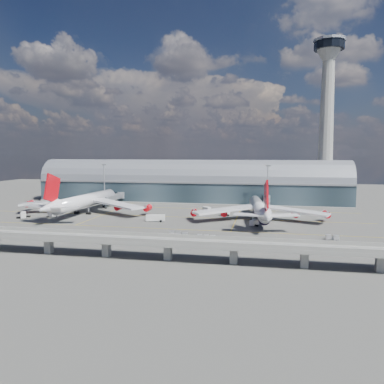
% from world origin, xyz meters
% --- Properties ---
extents(ground, '(500.00, 500.00, 0.00)m').
position_xyz_m(ground, '(0.00, 0.00, 0.00)').
color(ground, '#474744').
rests_on(ground, ground).
extents(taxi_lines, '(200.00, 80.12, 0.01)m').
position_xyz_m(taxi_lines, '(0.00, 22.11, 0.01)').
color(taxi_lines, gold).
rests_on(taxi_lines, ground).
extents(terminal, '(200.00, 30.00, 28.00)m').
position_xyz_m(terminal, '(0.00, 77.99, 11.34)').
color(terminal, '#1E2B33').
rests_on(terminal, ground).
extents(control_tower, '(19.00, 19.00, 103.00)m').
position_xyz_m(control_tower, '(85.00, 83.00, 51.64)').
color(control_tower, gray).
rests_on(control_tower, ground).
extents(guideway, '(220.00, 8.50, 7.20)m').
position_xyz_m(guideway, '(-0.00, -55.00, 5.29)').
color(guideway, gray).
rests_on(guideway, ground).
extents(floodlight_mast_left, '(3.00, 0.70, 25.70)m').
position_xyz_m(floodlight_mast_left, '(-50.00, 55.00, 13.63)').
color(floodlight_mast_left, gray).
rests_on(floodlight_mast_left, ground).
extents(floodlight_mast_right, '(3.00, 0.70, 25.70)m').
position_xyz_m(floodlight_mast_right, '(50.00, 55.00, 13.63)').
color(floodlight_mast_right, gray).
rests_on(floodlight_mast_right, ground).
extents(airliner_left, '(73.72, 77.41, 23.62)m').
position_xyz_m(airliner_left, '(-46.35, 20.66, 6.75)').
color(airliner_left, white).
rests_on(airliner_left, ground).
extents(airliner_right, '(66.37, 69.40, 22.01)m').
position_xyz_m(airliner_right, '(46.29, 16.45, 5.71)').
color(airliner_right, white).
rests_on(airliner_right, ground).
extents(jet_bridge_left, '(4.40, 28.00, 7.25)m').
position_xyz_m(jet_bridge_left, '(-42.78, 53.12, 5.18)').
color(jet_bridge_left, gray).
rests_on(jet_bridge_left, ground).
extents(jet_bridge_right, '(4.40, 32.00, 7.25)m').
position_xyz_m(jet_bridge_right, '(49.58, 51.18, 5.18)').
color(jet_bridge_right, gray).
rests_on(jet_bridge_right, ground).
extents(service_truck_0, '(5.73, 7.07, 2.88)m').
position_xyz_m(service_truck_0, '(-69.90, 2.31, 1.49)').
color(service_truck_0, silver).
rests_on(service_truck_0, ground).
extents(service_truck_1, '(4.78, 3.67, 2.52)m').
position_xyz_m(service_truck_1, '(-57.06, 6.76, 1.27)').
color(service_truck_1, silver).
rests_on(service_truck_1, ground).
extents(service_truck_2, '(9.25, 4.23, 3.23)m').
position_xyz_m(service_truck_2, '(-2.20, 5.78, 1.68)').
color(service_truck_2, silver).
rests_on(service_truck_2, ground).
extents(service_truck_3, '(4.26, 5.89, 2.66)m').
position_xyz_m(service_truck_3, '(44.16, 4.63, 1.36)').
color(service_truck_3, silver).
rests_on(service_truck_3, ground).
extents(service_truck_4, '(4.01, 5.92, 3.14)m').
position_xyz_m(service_truck_4, '(28.85, 29.07, 1.59)').
color(service_truck_4, silver).
rests_on(service_truck_4, ground).
extents(service_truck_5, '(5.34, 5.67, 2.73)m').
position_xyz_m(service_truck_5, '(17.11, 39.64, 1.39)').
color(service_truck_5, silver).
rests_on(service_truck_5, ground).
extents(cargo_train_0, '(7.71, 2.94, 1.69)m').
position_xyz_m(cargo_train_0, '(27.27, -26.31, 0.88)').
color(cargo_train_0, gray).
rests_on(cargo_train_0, ground).
extents(cargo_train_1, '(8.68, 3.85, 1.90)m').
position_xyz_m(cargo_train_1, '(16.01, -24.36, 0.99)').
color(cargo_train_1, gray).
rests_on(cargo_train_1, ground).
extents(cargo_train_2, '(5.31, 2.59, 1.73)m').
position_xyz_m(cargo_train_2, '(73.68, -17.79, 0.90)').
color(cargo_train_2, gray).
rests_on(cargo_train_2, ground).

